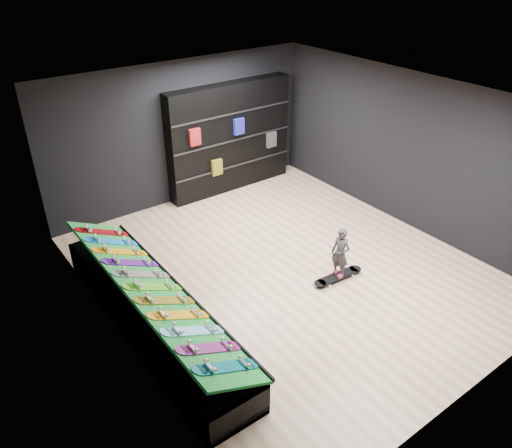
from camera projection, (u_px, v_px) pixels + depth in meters
floor at (285, 269)px, 8.79m from camera, size 6.00×7.00×0.01m
ceiling at (292, 101)px, 7.28m from camera, size 6.00×7.00×0.01m
wall_back at (182, 133)px, 10.47m from camera, size 6.00×0.02×3.00m
wall_front at (487, 305)px, 5.60m from camera, size 6.00×0.02×3.00m
wall_left at (111, 254)px, 6.49m from camera, size 0.02×7.00×3.00m
wall_right at (408, 151)px, 9.58m from camera, size 0.02×7.00×3.00m
display_rack at (153, 315)px, 7.35m from camera, size 0.90×4.50×0.50m
turf_ramp at (152, 289)px, 7.15m from camera, size 0.92×4.50×0.46m
back_shelving at (230, 138)px, 11.05m from camera, size 3.01×0.35×2.41m
floor_skateboard at (338, 278)px, 8.50m from camera, size 0.99×0.29×0.09m
child at (340, 262)px, 8.34m from camera, size 0.18×0.23×0.54m
display_board_0 at (226, 367)px, 5.82m from camera, size 0.93×0.22×0.50m
display_board_1 at (209, 348)px, 6.08m from camera, size 0.93×0.22×0.50m
display_board_2 at (193, 331)px, 6.35m from camera, size 0.93×0.22×0.50m
display_board_3 at (179, 315)px, 6.61m from camera, size 0.93×0.22×0.50m
display_board_4 at (165, 300)px, 6.87m from camera, size 0.93×0.22×0.50m
display_board_5 at (153, 287)px, 7.14m from camera, size 0.93×0.22×0.50m
display_board_6 at (141, 274)px, 7.40m from camera, size 0.93×0.22×0.50m
display_board_7 at (131, 263)px, 7.67m from camera, size 0.93×0.22×0.50m
display_board_8 at (121, 252)px, 7.93m from camera, size 0.93×0.22×0.50m
display_board_9 at (111, 241)px, 8.19m from camera, size 0.93×0.22×0.50m
display_board_10 at (102, 232)px, 8.46m from camera, size 0.93×0.22×0.50m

